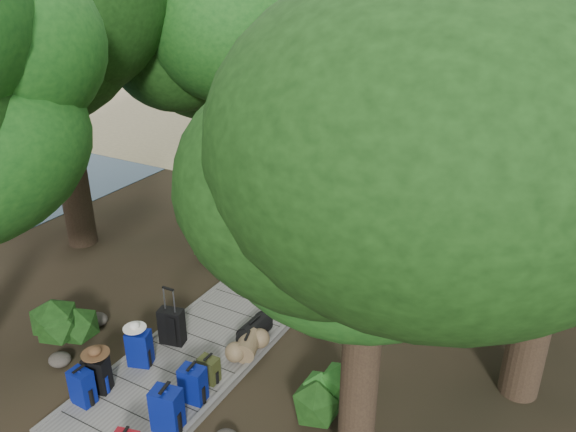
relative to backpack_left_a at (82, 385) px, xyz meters
The scene contains 42 objects.
ground 4.27m from the backpack_left_a, 79.64° to the left, with size 120.00×120.00×0.00m, color #332619.
sand_beach 20.20m from the backpack_left_a, 87.83° to the left, with size 40.00×22.00×0.02m, color tan.
water_bay 42.75m from the backpack_left_a, 136.95° to the left, with size 50.00×60.00×0.02m, color #2C475B.
distant_hill 65.29m from the backpack_left_a, 126.94° to the left, with size 32.00×16.00×12.00m, color black.
boardwalk 5.25m from the backpack_left_a, 81.60° to the left, with size 2.00×12.00×0.12m, color slate.
backpack_left_a is the anchor object (origin of this frame).
backpack_left_b 0.32m from the backpack_left_a, 91.31° to the left, with size 0.37×0.26×0.68m, color black, non-canonical shape.
backpack_left_c 1.13m from the backpack_left_a, 83.33° to the left, with size 0.38×0.27×0.71m, color navy, non-canonical shape.
backpack_right_b 1.51m from the backpack_left_a, ahead, with size 0.42×0.30×0.76m, color navy, non-canonical shape.
backpack_right_c 1.69m from the backpack_left_a, 31.15° to the left, with size 0.38×0.27×0.66m, color navy, non-canonical shape.
backpack_right_d 1.94m from the backpack_left_a, 43.91° to the left, with size 0.32×0.23×0.48m, color #3B3C1B, non-canonical shape.
duffel_right_khaki 2.72m from the backpack_left_a, 54.60° to the left, with size 0.37×0.55×0.37m, color olive, non-canonical shape.
duffel_right_black 3.02m from the backpack_left_a, 61.31° to the left, with size 0.39×0.61×0.39m, color black, non-canonical shape.
suitcase_on_boardwalk 1.86m from the backpack_left_a, 83.17° to the left, with size 0.44×0.24×0.68m, color black, non-canonical shape.
lone_suitcase_on_sand 12.14m from the backpack_left_a, 84.04° to the left, with size 0.45×0.26×0.71m, color black, non-canonical shape.
hat_brown 0.54m from the backpack_left_a, 91.01° to the left, with size 0.44×0.44×0.13m, color #51351E, non-canonical shape.
hat_white 1.21m from the backpack_left_a, 85.58° to the left, with size 0.39×0.39×0.13m, color silver, non-canonical shape.
kayak 13.70m from the backpack_left_a, 98.19° to the left, with size 0.72×3.30×0.33m, color red.
sun_lounger 14.24m from the backpack_left_a, 74.61° to the left, with size 0.53×1.65×0.53m, color silver, non-canonical shape.
tree_right_a 5.23m from the backpack_left_a, 15.88° to the left, with size 4.29×4.29×7.15m, color black, non-canonical shape.
tree_right_b 7.92m from the backpack_left_a, 32.40° to the left, with size 4.89×4.89×8.74m, color black, non-canonical shape.
tree_right_c 8.78m from the backpack_left_a, 54.82° to the left, with size 5.04×5.04×8.73m, color black, non-canonical shape.
tree_right_e 12.58m from the backpack_left_a, 66.76° to the left, with size 5.48×5.48×9.87m, color black, non-canonical shape.
tree_left_b 7.47m from the backpack_left_a, 137.83° to the left, with size 5.45×5.45×9.82m, color black, non-canonical shape.
tree_left_c 8.84m from the backpack_left_a, 109.01° to the left, with size 4.24×4.24×7.37m, color black, non-canonical shape.
tree_back_a 20.05m from the backpack_left_a, 92.18° to the left, with size 5.15×5.15×8.91m, color black, non-canonical shape.
tree_back_d 19.79m from the backpack_left_a, 104.34° to the left, with size 5.31×5.31×8.84m, color black, non-canonical shape.
palm_right_a 11.67m from the backpack_left_a, 72.37° to the left, with size 3.98×3.98×6.78m, color #173910, non-canonical shape.
palm_right_c 17.00m from the backpack_left_a, 77.51° to the left, with size 4.73×4.73×7.52m, color #173910, non-canonical shape.
palm_left_a 12.42m from the backpack_left_a, 109.61° to the left, with size 4.27×4.27×6.80m, color #173910, non-canonical shape.
rock_left_a 1.33m from the backpack_left_a, 156.11° to the left, with size 0.40×0.36×0.22m, color #4C473F, non-canonical shape.
rock_left_b 2.29m from the backpack_left_a, 131.74° to the left, with size 0.41×0.37×0.23m, color #4C473F, non-canonical shape.
rock_left_c 5.10m from the backpack_left_a, 95.63° to the left, with size 0.53×0.48×0.29m, color #4C473F, non-canonical shape.
rock_left_d 7.77m from the backpack_left_a, 102.28° to the left, with size 0.26×0.23×0.14m, color #4C473F, non-canonical shape.
rock_right_b 4.18m from the backpack_left_a, 38.46° to the left, with size 0.42×0.38×0.23m, color #4C473F, non-canonical shape.
rock_right_c 5.98m from the backpack_left_a, 66.51° to the left, with size 0.34×0.31×0.19m, color #4C473F, non-canonical shape.
shrub_left_a 1.73m from the backpack_left_a, 145.81° to the left, with size 1.04×1.04×0.94m, color #164815, non-canonical shape.
shrub_left_b 4.98m from the backpack_left_a, 102.32° to the left, with size 0.92×0.92×0.82m, color #164815, non-canonical shape.
shrub_left_c 9.04m from the backpack_left_a, 101.75° to the left, with size 1.03×1.03×0.93m, color #164815, non-canonical shape.
shrub_right_a 3.73m from the backpack_left_a, 27.58° to the left, with size 0.85×0.85×0.77m, color #164815, non-canonical shape.
shrub_right_b 7.56m from the backpack_left_a, 61.70° to the left, with size 1.37×1.37×1.23m, color #164815, non-canonical shape.
shrub_right_c 9.96m from the backpack_left_a, 71.59° to the left, with size 0.80×0.80×0.72m, color #164815, non-canonical shape.
Camera 1 is at (5.26, -8.52, 6.34)m, focal length 35.00 mm.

